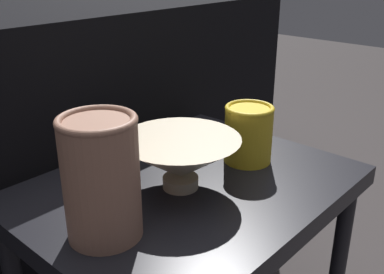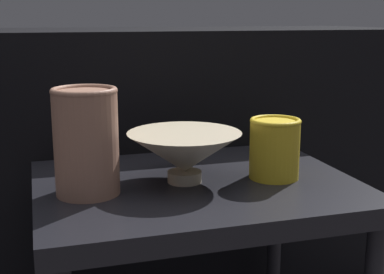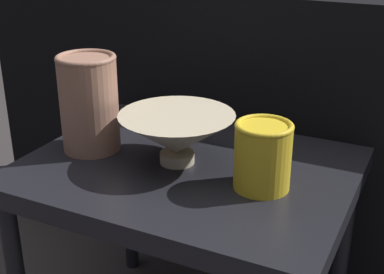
{
  "view_description": "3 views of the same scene",
  "coord_description": "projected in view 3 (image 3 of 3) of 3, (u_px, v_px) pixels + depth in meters",
  "views": [
    {
      "loc": [
        -0.57,
        -0.52,
        0.88
      ],
      "look_at": [
        -0.0,
        -0.01,
        0.57
      ],
      "focal_mm": 42.0,
      "sensor_mm": 36.0,
      "label": 1
    },
    {
      "loc": [
        -0.3,
        -0.98,
        0.79
      ],
      "look_at": [
        -0.02,
        -0.02,
        0.56
      ],
      "focal_mm": 50.0,
      "sensor_mm": 36.0,
      "label": 2
    },
    {
      "loc": [
        0.42,
        -0.84,
        0.92
      ],
      "look_at": [
        0.02,
        -0.01,
        0.53
      ],
      "focal_mm": 50.0,
      "sensor_mm": 36.0,
      "label": 3
    }
  ],
  "objects": [
    {
      "name": "table",
      "position": [
        188.0,
        189.0,
        1.07
      ],
      "size": [
        0.63,
        0.49,
        0.47
      ],
      "color": "black",
      "rests_on": "ground_plane"
    },
    {
      "name": "couch_backdrop",
      "position": [
        272.0,
        120.0,
        1.53
      ],
      "size": [
        1.52,
        0.5,
        0.75
      ],
      "color": "black",
      "rests_on": "ground_plane"
    },
    {
      "name": "bowl",
      "position": [
        176.0,
        135.0,
        1.03
      ],
      "size": [
        0.23,
        0.23,
        0.1
      ],
      "color": "#C1B293",
      "rests_on": "table"
    },
    {
      "name": "vase_textured_left",
      "position": [
        89.0,
        102.0,
        1.08
      ],
      "size": [
        0.12,
        0.12,
        0.2
      ],
      "color": "#996B56",
      "rests_on": "table"
    },
    {
      "name": "vase_colorful_right",
      "position": [
        263.0,
        155.0,
        0.94
      ],
      "size": [
        0.1,
        0.1,
        0.12
      ],
      "color": "gold",
      "rests_on": "table"
    }
  ]
}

